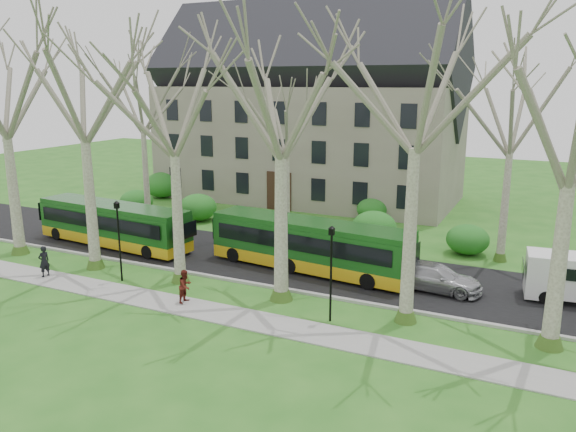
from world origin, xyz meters
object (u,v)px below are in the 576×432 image
object	(u,v)px
bus_lead	(113,224)
pedestrian_a	(44,261)
sedan	(436,277)
bus_follow	(309,245)
pedestrian_b	(185,286)

from	to	relation	value
bus_lead	pedestrian_a	distance (m)	6.39
sedan	pedestrian_a	distance (m)	20.93
bus_follow	pedestrian_b	size ratio (longest dim) A/B	7.24
bus_lead	pedestrian_b	xyz separation A→B (m)	(9.93, -6.00, -0.60)
sedan	pedestrian_b	xyz separation A→B (m)	(-10.56, -6.83, 0.14)
bus_lead	sedan	size ratio (longest dim) A/B	2.45
bus_lead	bus_follow	distance (m)	13.42
bus_follow	pedestrian_b	bearing A→B (deg)	-110.26
bus_follow	sedan	xyz separation A→B (m)	(7.11, -0.13, -0.80)
bus_follow	pedestrian_a	distance (m)	14.53
pedestrian_a	pedestrian_b	distance (m)	9.11
bus_follow	pedestrian_a	xyz separation A→B (m)	(-12.56, -7.28, -0.61)
pedestrian_a	sedan	bearing A→B (deg)	119.91
pedestrian_b	bus_lead	bearing A→B (deg)	59.84
sedan	bus_follow	bearing A→B (deg)	92.32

